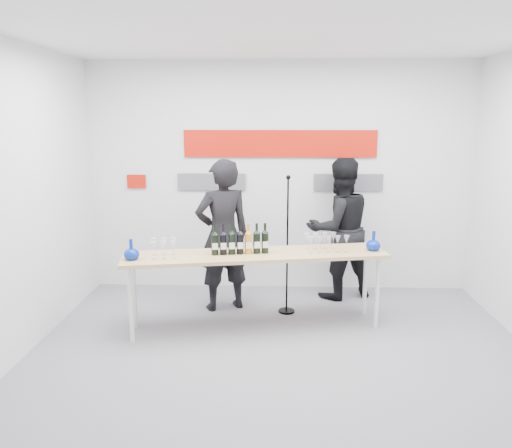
% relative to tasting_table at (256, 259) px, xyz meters
% --- Properties ---
extents(ground, '(5.00, 5.00, 0.00)m').
position_rel_tasting_table_xyz_m(ground, '(0.27, -0.63, -0.78)').
color(ground, slate).
rests_on(ground, ground).
extents(back_wall, '(5.00, 0.04, 3.00)m').
position_rel_tasting_table_xyz_m(back_wall, '(0.27, 1.37, 0.72)').
color(back_wall, silver).
rests_on(back_wall, ground).
extents(signage, '(3.38, 0.02, 0.79)m').
position_rel_tasting_table_xyz_m(signage, '(0.21, 1.34, 1.02)').
color(signage, '#BA1407').
rests_on(signage, back_wall).
extents(tasting_table, '(2.88, 1.05, 0.85)m').
position_rel_tasting_table_xyz_m(tasting_table, '(0.00, 0.00, 0.00)').
color(tasting_table, '#D9BD75').
rests_on(tasting_table, ground).
extents(wine_bottles, '(0.62, 0.18, 0.33)m').
position_rel_tasting_table_xyz_m(wine_bottles, '(-0.17, -0.03, 0.23)').
color(wine_bottles, black).
rests_on(wine_bottles, tasting_table).
extents(decanter_left, '(0.16, 0.16, 0.21)m').
position_rel_tasting_table_xyz_m(decanter_left, '(-1.27, -0.28, 0.17)').
color(decanter_left, navy).
rests_on(decanter_left, tasting_table).
extents(decanter_right, '(0.16, 0.16, 0.21)m').
position_rel_tasting_table_xyz_m(decanter_right, '(1.29, 0.17, 0.17)').
color(decanter_right, navy).
rests_on(decanter_right, tasting_table).
extents(glasses_left, '(0.29, 0.26, 0.18)m').
position_rel_tasting_table_xyz_m(glasses_left, '(-0.96, -0.17, 0.16)').
color(glasses_left, silver).
rests_on(glasses_left, tasting_table).
extents(glasses_right, '(0.49, 0.27, 0.18)m').
position_rel_tasting_table_xyz_m(glasses_right, '(0.75, 0.12, 0.16)').
color(glasses_right, silver).
rests_on(glasses_right, tasting_table).
extents(presenter_left, '(0.78, 0.66, 1.82)m').
position_rel_tasting_table_xyz_m(presenter_left, '(-0.41, 0.55, 0.13)').
color(presenter_left, black).
rests_on(presenter_left, ground).
extents(presenter_right, '(1.05, 0.94, 1.80)m').
position_rel_tasting_table_xyz_m(presenter_right, '(1.03, 1.02, 0.11)').
color(presenter_right, black).
rests_on(presenter_right, ground).
extents(mic_stand, '(0.19, 0.19, 1.65)m').
position_rel_tasting_table_xyz_m(mic_stand, '(0.35, 0.45, -0.28)').
color(mic_stand, black).
rests_on(mic_stand, ground).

